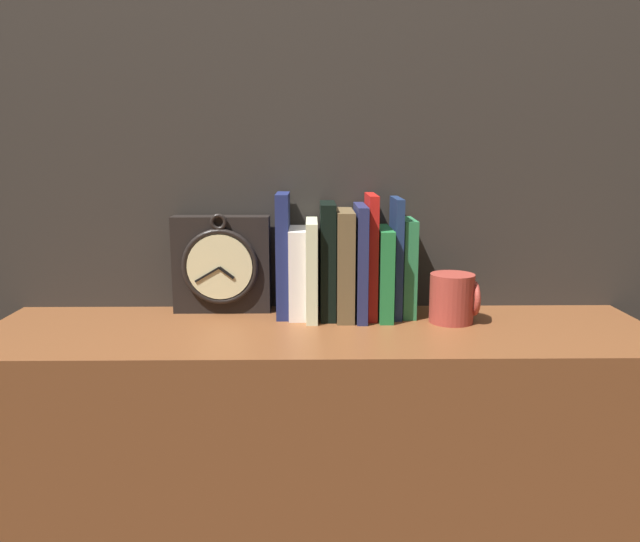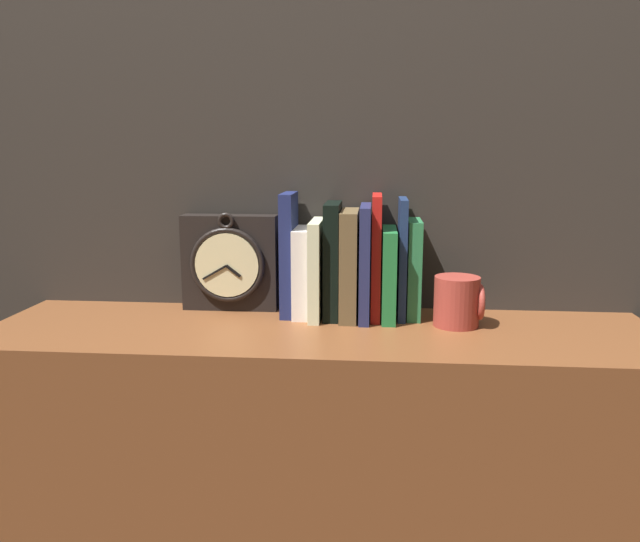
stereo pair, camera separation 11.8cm
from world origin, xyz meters
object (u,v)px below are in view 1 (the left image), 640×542
(book_slot1_white, at_px, (298,272))
(book_slot9_green, at_px, (407,267))
(book_slot0_navy, at_px, (283,255))
(mug, at_px, (453,298))
(book_slot2_cream, at_px, (312,269))
(book_slot5_navy, at_px, (360,262))
(clock, at_px, (222,264))
(book_slot4_brown, at_px, (344,264))
(book_slot3_black, at_px, (328,260))
(book_slot8_navy, at_px, (396,257))
(book_slot6_red, at_px, (371,256))
(book_slot7_green, at_px, (384,272))

(book_slot1_white, distance_m, book_slot9_green, 0.23)
(book_slot0_navy, height_order, mug, book_slot0_navy)
(book_slot1_white, height_order, mug, book_slot1_white)
(book_slot2_cream, bearing_deg, book_slot5_navy, -0.95)
(clock, distance_m, book_slot1_white, 0.17)
(book_slot4_brown, relative_size, book_slot9_green, 1.10)
(book_slot9_green, bearing_deg, book_slot0_navy, -179.83)
(book_slot0_navy, xyz_separation_m, mug, (0.34, -0.06, -0.08))
(book_slot1_white, xyz_separation_m, book_slot3_black, (0.06, -0.00, 0.03))
(clock, height_order, book_slot0_navy, book_slot0_navy)
(book_slot2_cream, bearing_deg, book_slot9_green, 5.00)
(book_slot5_navy, height_order, book_slot9_green, book_slot5_navy)
(book_slot1_white, distance_m, book_slot8_navy, 0.21)
(book_slot1_white, xyz_separation_m, book_slot8_navy, (0.20, 0.00, 0.03))
(book_slot2_cream, bearing_deg, book_slot6_red, 3.88)
(book_slot4_brown, relative_size, book_slot6_red, 0.87)
(book_slot3_black, bearing_deg, book_slot2_cream, -166.44)
(clock, xyz_separation_m, book_slot1_white, (0.16, -0.03, -0.01))
(book_slot1_white, relative_size, book_slot9_green, 0.91)
(book_slot8_navy, relative_size, book_slot9_green, 1.22)
(clock, relative_size, book_slot0_navy, 0.84)
(book_slot1_white, xyz_separation_m, book_slot2_cream, (0.03, -0.01, 0.01))
(book_slot0_navy, xyz_separation_m, book_slot3_black, (0.09, -0.01, -0.01))
(book_slot3_black, bearing_deg, book_slot9_green, 3.28)
(book_slot1_white, height_order, book_slot5_navy, book_slot5_navy)
(book_slot0_navy, relative_size, book_slot8_navy, 1.04)
(clock, relative_size, book_slot8_navy, 0.87)
(book_slot8_navy, xyz_separation_m, mug, (0.11, -0.06, -0.07))
(book_slot7_green, relative_size, book_slot8_navy, 0.75)
(book_slot7_green, bearing_deg, book_slot9_green, 18.04)
(book_slot3_black, bearing_deg, book_slot7_green, -3.45)
(book_slot0_navy, relative_size, book_slot2_cream, 1.27)
(book_slot3_black, distance_m, book_slot6_red, 0.09)
(book_slot0_navy, distance_m, book_slot2_cream, 0.07)
(book_slot9_green, relative_size, mug, 2.04)
(book_slot8_navy, bearing_deg, book_slot3_black, -177.53)
(clock, relative_size, book_slot6_red, 0.84)
(book_slot1_white, bearing_deg, mug, -10.81)
(book_slot5_navy, xyz_separation_m, book_slot6_red, (0.02, 0.01, 0.01))
(book_slot2_cream, distance_m, mug, 0.29)
(book_slot8_navy, bearing_deg, book_slot9_green, 8.00)
(book_slot2_cream, bearing_deg, book_slot3_black, 13.56)
(book_slot3_black, xyz_separation_m, book_slot5_navy, (0.07, -0.01, -0.00))
(book_slot5_navy, relative_size, book_slot7_green, 1.25)
(book_slot5_navy, bearing_deg, book_slot7_green, 3.02)
(book_slot7_green, bearing_deg, book_slot4_brown, -179.99)
(book_slot7_green, bearing_deg, book_slot8_navy, 26.26)
(book_slot4_brown, xyz_separation_m, book_slot9_green, (0.13, 0.02, -0.01))
(book_slot7_green, xyz_separation_m, book_slot9_green, (0.05, 0.02, 0.01))
(book_slot0_navy, bearing_deg, mug, -10.69)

